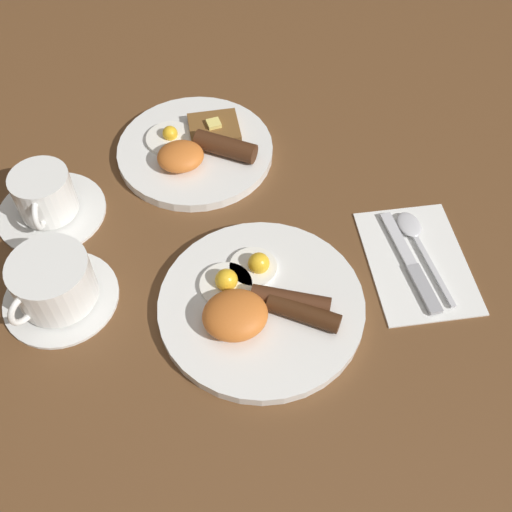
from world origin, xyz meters
TOP-DOWN VIEW (x-y plane):
  - ground_plane at (0.00, 0.00)m, footprint 3.00×3.00m
  - breakfast_plate_near at (-0.00, -0.00)m, footprint 0.26×0.26m
  - breakfast_plate_far at (-0.04, 0.29)m, footprint 0.24×0.24m
  - teacup_near at (-0.25, 0.06)m, footprint 0.15×0.15m
  - teacup_far at (-0.26, 0.21)m, footprint 0.15×0.15m
  - napkin at (0.22, 0.03)m, footprint 0.14×0.19m
  - knife at (0.21, 0.02)m, footprint 0.03×0.17m
  - spoon at (0.23, 0.07)m, footprint 0.03×0.16m

SIDE VIEW (x-z plane):
  - ground_plane at x=0.00m, z-range 0.00..0.00m
  - napkin at x=0.22m, z-range 0.00..0.01m
  - knife at x=0.21m, z-range 0.00..0.01m
  - spoon at x=0.23m, z-range 0.00..0.01m
  - breakfast_plate_far at x=-0.04m, z-range -0.01..0.04m
  - breakfast_plate_near at x=0.00m, z-range -0.01..0.04m
  - teacup_far at x=-0.26m, z-range -0.01..0.07m
  - teacup_near at x=-0.25m, z-range 0.00..0.07m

